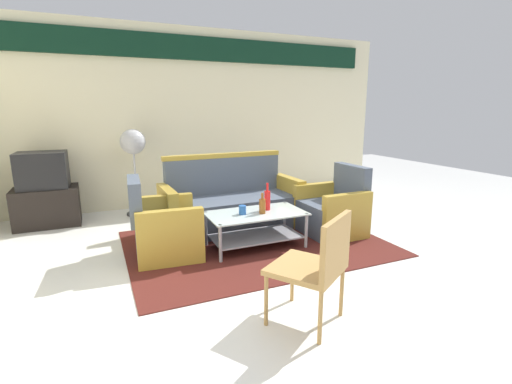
# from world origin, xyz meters

# --- Properties ---
(ground_plane) EXTENTS (14.00, 14.00, 0.00)m
(ground_plane) POSITION_xyz_m (0.00, 0.00, 0.00)
(ground_plane) COLOR white
(wall_back) EXTENTS (6.52, 0.19, 2.80)m
(wall_back) POSITION_xyz_m (0.00, 3.05, 1.48)
(wall_back) COLOR beige
(wall_back) RESTS_ON ground
(rug) EXTENTS (2.91, 2.13, 0.01)m
(rug) POSITION_xyz_m (-0.12, 0.76, 0.01)
(rug) COLOR #511E19
(rug) RESTS_ON ground
(couch) EXTENTS (1.82, 0.78, 0.96)m
(couch) POSITION_xyz_m (-0.18, 1.43, 0.32)
(couch) COLOR #4C5666
(couch) RESTS_ON rug
(armchair_left) EXTENTS (0.75, 0.81, 0.85)m
(armchair_left) POSITION_xyz_m (-1.16, 0.85, 0.29)
(armchair_left) COLOR #4C5666
(armchair_left) RESTS_ON rug
(armchair_right) EXTENTS (0.71, 0.77, 0.85)m
(armchair_right) POSITION_xyz_m (0.92, 0.72, 0.29)
(armchair_right) COLOR #4C5666
(armchair_right) RESTS_ON rug
(coffee_table) EXTENTS (1.10, 0.60, 0.40)m
(coffee_table) POSITION_xyz_m (-0.16, 0.67, 0.27)
(coffee_table) COLOR silver
(coffee_table) RESTS_ON rug
(bottle_brown) EXTENTS (0.07, 0.07, 0.23)m
(bottle_brown) POSITION_xyz_m (-0.11, 0.61, 0.50)
(bottle_brown) COLOR brown
(bottle_brown) RESTS_ON coffee_table
(bottle_red) EXTENTS (0.07, 0.07, 0.32)m
(bottle_red) POSITION_xyz_m (0.01, 0.72, 0.53)
(bottle_red) COLOR red
(bottle_red) RESTS_ON coffee_table
(cup) EXTENTS (0.08, 0.08, 0.10)m
(cup) POSITION_xyz_m (-0.32, 0.67, 0.46)
(cup) COLOR #2659A5
(cup) RESTS_ON coffee_table
(tv_stand) EXTENTS (0.80, 0.50, 0.52)m
(tv_stand) POSITION_xyz_m (-2.41, 2.55, 0.26)
(tv_stand) COLOR black
(tv_stand) RESTS_ON ground
(television) EXTENTS (0.62, 0.47, 0.48)m
(television) POSITION_xyz_m (-2.41, 2.55, 0.76)
(television) COLOR black
(television) RESTS_ON tv_stand
(pedestal_fan) EXTENTS (0.36, 0.36, 1.27)m
(pedestal_fan) POSITION_xyz_m (-1.24, 2.60, 1.01)
(pedestal_fan) COLOR #2D2D33
(pedestal_fan) RESTS_ON ground
(wicker_chair) EXTENTS (0.67, 0.67, 0.84)m
(wicker_chair) POSITION_xyz_m (-0.38, -0.93, 0.49)
(wicker_chair) COLOR #AD844C
(wicker_chair) RESTS_ON ground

